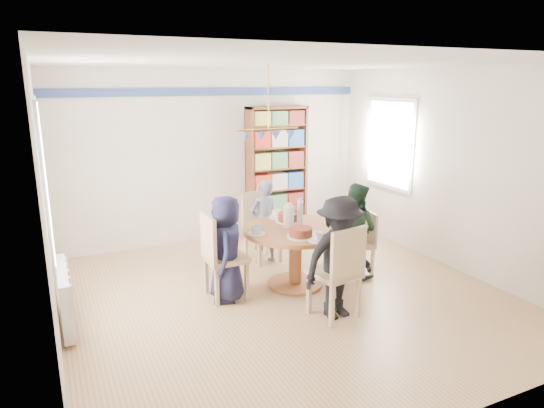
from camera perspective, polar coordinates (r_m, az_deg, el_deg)
ground at (r=5.93m, az=1.69°, el=-10.75°), size 5.00×5.00×0.00m
room_shell at (r=6.12m, az=-4.10°, el=6.16°), size 5.00×5.00×5.00m
radiator at (r=5.52m, az=-23.19°, el=-9.97°), size 0.12×1.00×0.60m
dining_table at (r=6.03m, az=2.78°, el=-4.63°), size 1.30×1.30×0.75m
chair_left at (r=5.69m, az=-6.29°, el=-5.74°), size 0.46×0.46×1.03m
chair_right at (r=6.57m, az=10.59°, el=-4.14°), size 0.42×0.42×0.84m
chair_far at (r=6.91m, az=-1.46°, el=-2.27°), size 0.50×0.50×0.98m
chair_near at (r=5.23m, az=7.99°, el=-7.54°), size 0.53×0.53×1.05m
person_left at (r=5.65m, az=-5.41°, el=-5.25°), size 0.57×0.71×1.25m
person_right at (r=6.43m, az=9.77°, el=-2.99°), size 0.64×0.72×1.25m
person_far at (r=6.76m, az=-0.94°, el=-2.10°), size 0.47×0.33×1.21m
person_near at (r=5.24m, az=7.88°, el=-6.32°), size 0.92×0.60×1.35m
bookshelf at (r=8.05m, az=0.55°, el=3.77°), size 1.01×0.30×2.12m
tableware at (r=5.96m, az=2.45°, el=-2.17°), size 1.27×1.27×0.34m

